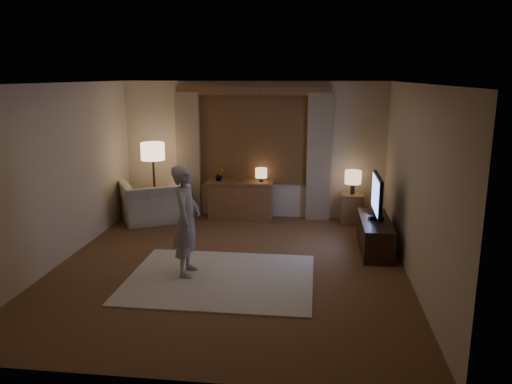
# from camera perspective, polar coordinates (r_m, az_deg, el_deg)

# --- Properties ---
(room) EXTENTS (5.04, 5.54, 2.64)m
(room) POSITION_cam_1_polar(r_m,az_deg,el_deg) (7.38, -2.50, 2.51)
(room) COLOR brown
(room) RESTS_ON ground
(rug) EXTENTS (2.50, 2.00, 0.02)m
(rug) POSITION_cam_1_polar(r_m,az_deg,el_deg) (6.89, -4.09, -9.82)
(rug) COLOR beige
(rug) RESTS_ON floor
(sideboard) EXTENTS (1.20, 0.40, 0.70)m
(sideboard) POSITION_cam_1_polar(r_m,az_deg,el_deg) (9.55, -1.80, -1.05)
(sideboard) COLOR brown
(sideboard) RESTS_ON floor
(picture_frame) EXTENTS (0.16, 0.02, 0.20)m
(picture_frame) POSITION_cam_1_polar(r_m,az_deg,el_deg) (9.45, -1.82, 1.59)
(picture_frame) COLOR brown
(picture_frame) RESTS_ON sideboard
(plant) EXTENTS (0.17, 0.13, 0.30)m
(plant) POSITION_cam_1_polar(r_m,az_deg,el_deg) (9.51, -4.21, 1.94)
(plant) COLOR #999999
(plant) RESTS_ON sideboard
(table_lamp_sideboard) EXTENTS (0.22, 0.22, 0.30)m
(table_lamp_sideboard) POSITION_cam_1_polar(r_m,az_deg,el_deg) (9.38, 0.60, 2.12)
(table_lamp_sideboard) COLOR black
(table_lamp_sideboard) RESTS_ON sideboard
(floor_lamp) EXTENTS (0.44, 0.44, 1.50)m
(floor_lamp) POSITION_cam_1_polar(r_m,az_deg,el_deg) (9.41, -11.70, 4.09)
(floor_lamp) COLOR black
(floor_lamp) RESTS_ON floor
(armchair) EXTENTS (1.54, 1.49, 0.77)m
(armchair) POSITION_cam_1_polar(r_m,az_deg,el_deg) (9.57, -11.56, -1.08)
(armchair) COLOR #C1B59F
(armchair) RESTS_ON floor
(side_table) EXTENTS (0.40, 0.40, 0.56)m
(side_table) POSITION_cam_1_polar(r_m,az_deg,el_deg) (9.44, 10.88, -1.90)
(side_table) COLOR brown
(side_table) RESTS_ON floor
(table_lamp_side) EXTENTS (0.30, 0.30, 0.44)m
(table_lamp_side) POSITION_cam_1_polar(r_m,az_deg,el_deg) (9.31, 11.03, 1.60)
(table_lamp_side) COLOR black
(table_lamp_side) RESTS_ON side_table
(tv_stand) EXTENTS (0.45, 1.40, 0.50)m
(tv_stand) POSITION_cam_1_polar(r_m,az_deg,el_deg) (8.10, 13.43, -4.79)
(tv_stand) COLOR black
(tv_stand) RESTS_ON floor
(tv) EXTENTS (0.24, 0.97, 0.70)m
(tv) POSITION_cam_1_polar(r_m,az_deg,el_deg) (7.93, 13.66, -0.41)
(tv) COLOR black
(tv) RESTS_ON tv_stand
(person) EXTENTS (0.39, 0.57, 1.53)m
(person) POSITION_cam_1_polar(r_m,az_deg,el_deg) (6.83, -7.94, -3.21)
(person) COLOR #B1AAA3
(person) RESTS_ON rug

